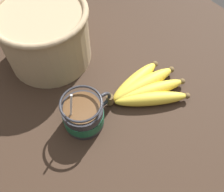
% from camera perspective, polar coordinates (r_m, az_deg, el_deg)
% --- Properties ---
extents(table, '(1.23, 1.23, 0.03)m').
position_cam_1_polar(table, '(0.70, -2.62, -4.25)').
color(table, '#332319').
rests_on(table, ground).
extents(coffee_mug, '(0.14, 0.11, 0.15)m').
position_cam_1_polar(coffee_mug, '(0.63, -6.47, -4.27)').
color(coffee_mug, '#28282D').
rests_on(coffee_mug, table).
extents(banana_bunch, '(0.23, 0.17, 0.04)m').
position_cam_1_polar(banana_bunch, '(0.71, 7.53, 1.71)').
color(banana_bunch, brown).
rests_on(banana_bunch, table).
extents(woven_basket, '(0.26, 0.26, 0.18)m').
position_cam_1_polar(woven_basket, '(0.76, -14.74, 13.54)').
color(woven_basket, tan).
rests_on(woven_basket, table).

